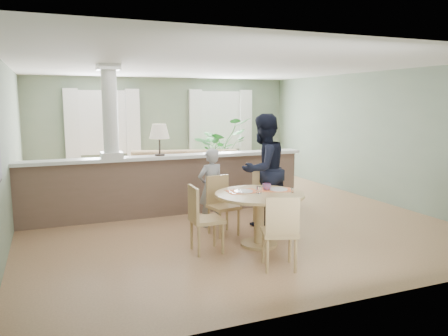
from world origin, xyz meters
name	(u,v)px	position (x,y,z in m)	size (l,w,h in m)	color
ground	(218,212)	(0.00, 0.00, 0.00)	(8.00, 8.00, 0.00)	tan
room_shell	(205,115)	(-0.03, 0.63, 1.81)	(7.02, 8.02, 2.71)	gray
pony_wall	(164,177)	(-0.99, 0.20, 0.71)	(5.32, 0.38, 2.70)	brown
sofa	(186,173)	(-0.04, 1.89, 0.48)	(3.27, 1.28, 0.96)	olive
houseplant	(220,149)	(1.30, 3.20, 0.83)	(1.49, 1.29, 1.66)	#276227
dining_table	(260,204)	(-0.12, -1.98, 0.62)	(1.28, 1.28, 0.88)	tan
chair_far_boy	(221,202)	(-0.43, -1.24, 0.51)	(0.48, 0.48, 0.92)	tan
chair_far_man	(266,196)	(0.38, -1.20, 0.53)	(0.53, 0.53, 0.95)	tan
chair_near	(280,229)	(-0.32, -2.94, 0.52)	(0.55, 0.55, 0.95)	tan
chair_side	(202,216)	(-1.00, -1.96, 0.52)	(0.43, 0.43, 0.94)	tan
child_person	(211,188)	(-0.44, -0.80, 0.66)	(0.48, 0.31, 1.32)	#96969A
man_person	(263,170)	(0.43, -1.00, 0.94)	(0.91, 0.71, 1.88)	black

